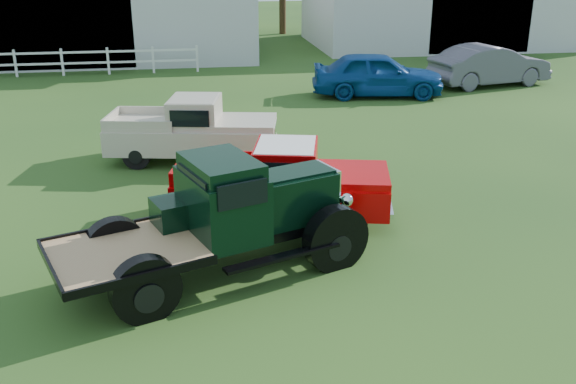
{
  "coord_description": "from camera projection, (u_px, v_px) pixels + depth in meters",
  "views": [
    {
      "loc": [
        -1.64,
        -10.12,
        5.45
      ],
      "look_at": [
        0.2,
        1.2,
        1.05
      ],
      "focal_mm": 40.0,
      "sensor_mm": 36.0,
      "label": 1
    }
  ],
  "objects": [
    {
      "name": "vintage_flatbed",
      "position": [
        217.0,
        218.0,
        11.08
      ],
      "size": [
        5.76,
        3.87,
        2.12
      ],
      "primitive_type": null,
      "rotation": [
        0.0,
        0.0,
        0.36
      ],
      "color": "black",
      "rests_on": "ground"
    },
    {
      "name": "white_pickup",
      "position": [
        192.0,
        130.0,
        17.15
      ],
      "size": [
        4.89,
        2.66,
        1.7
      ],
      "primitive_type": null,
      "rotation": [
        0.0,
        0.0,
        -0.2
      ],
      "color": "#BEB49D",
      "rests_on": "ground"
    },
    {
      "name": "red_pickup",
      "position": [
        282.0,
        182.0,
        13.43
      ],
      "size": [
        4.89,
        2.79,
        1.68
      ],
      "primitive_type": null,
      "rotation": [
        0.0,
        0.0,
        -0.23
      ],
      "color": "#C00406",
      "rests_on": "ground"
    },
    {
      "name": "misc_car_blue",
      "position": [
        378.0,
        74.0,
        24.66
      ],
      "size": [
        5.25,
        2.77,
        1.7
      ],
      "primitive_type": "imported",
      "rotation": [
        0.0,
        0.0,
        1.41
      ],
      "color": "navy",
      "rests_on": "ground"
    },
    {
      "name": "shed_left",
      "position": [
        76.0,
        1.0,
        33.43
      ],
      "size": [
        18.8,
        10.2,
        5.6
      ],
      "primitive_type": null,
      "color": "silver",
      "rests_on": "ground"
    },
    {
      "name": "misc_car_grey",
      "position": [
        490.0,
        65.0,
        26.58
      ],
      "size": [
        5.32,
        2.77,
        1.67
      ],
      "primitive_type": "imported",
      "rotation": [
        0.0,
        0.0,
        1.78
      ],
      "color": "#53505B",
      "rests_on": "ground"
    },
    {
      "name": "ground",
      "position": [
        288.0,
        271.0,
        11.52
      ],
      "size": [
        120.0,
        120.0,
        0.0
      ],
      "primitive_type": "plane",
      "color": "#203F17"
    },
    {
      "name": "fence_rail",
      "position": [
        39.0,
        63.0,
        28.54
      ],
      "size": [
        14.2,
        0.16,
        1.2
      ],
      "primitive_type": null,
      "color": "white",
      "rests_on": "ground"
    }
  ]
}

